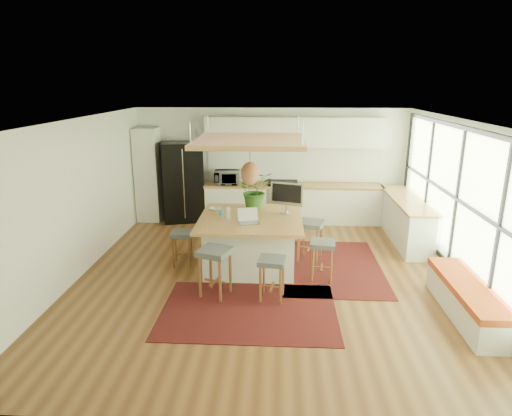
# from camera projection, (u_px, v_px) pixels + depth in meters

# --- Properties ---
(floor) EXTENTS (7.00, 7.00, 0.00)m
(floor) POSITION_uv_depth(u_px,v_px,m) (266.00, 276.00, 7.72)
(floor) COLOR brown
(floor) RESTS_ON ground
(ceiling) EXTENTS (7.00, 7.00, 0.00)m
(ceiling) POSITION_uv_depth(u_px,v_px,m) (267.00, 120.00, 6.98)
(ceiling) COLOR white
(ceiling) RESTS_ON ground
(wall_back) EXTENTS (6.50, 0.00, 6.50)m
(wall_back) POSITION_uv_depth(u_px,v_px,m) (271.00, 164.00, 10.71)
(wall_back) COLOR white
(wall_back) RESTS_ON ground
(wall_front) EXTENTS (6.50, 0.00, 6.50)m
(wall_front) POSITION_uv_depth(u_px,v_px,m) (254.00, 303.00, 3.99)
(wall_front) COLOR white
(wall_front) RESTS_ON ground
(wall_left) EXTENTS (0.00, 7.00, 7.00)m
(wall_left) POSITION_uv_depth(u_px,v_px,m) (77.00, 199.00, 7.52)
(wall_left) COLOR white
(wall_left) RESTS_ON ground
(wall_right) EXTENTS (0.00, 7.00, 7.00)m
(wall_right) POSITION_uv_depth(u_px,v_px,m) (464.00, 205.00, 7.18)
(wall_right) COLOR white
(wall_right) RESTS_ON ground
(window_wall) EXTENTS (0.10, 6.20, 2.60)m
(window_wall) POSITION_uv_depth(u_px,v_px,m) (463.00, 202.00, 7.17)
(window_wall) COLOR black
(window_wall) RESTS_ON wall_right
(pantry) EXTENTS (0.55, 0.60, 2.25)m
(pantry) POSITION_uv_depth(u_px,v_px,m) (149.00, 175.00, 10.62)
(pantry) COLOR silver
(pantry) RESTS_ON floor
(back_counter_base) EXTENTS (4.20, 0.60, 0.88)m
(back_counter_base) POSITION_uv_depth(u_px,v_px,m) (293.00, 204.00, 10.62)
(back_counter_base) COLOR silver
(back_counter_base) RESTS_ON floor
(back_counter_top) EXTENTS (4.24, 0.64, 0.05)m
(back_counter_top) POSITION_uv_depth(u_px,v_px,m) (293.00, 186.00, 10.50)
(back_counter_top) COLOR #A4703A
(back_counter_top) RESTS_ON back_counter_base
(backsplash) EXTENTS (4.20, 0.02, 0.80)m
(backsplash) POSITION_uv_depth(u_px,v_px,m) (293.00, 165.00, 10.66)
(backsplash) COLOR white
(backsplash) RESTS_ON wall_back
(upper_cabinets) EXTENTS (4.20, 0.34, 0.70)m
(upper_cabinets) POSITION_uv_depth(u_px,v_px,m) (294.00, 132.00, 10.28)
(upper_cabinets) COLOR silver
(upper_cabinets) RESTS_ON wall_back
(range) EXTENTS (0.76, 0.62, 1.00)m
(range) POSITION_uv_depth(u_px,v_px,m) (283.00, 201.00, 10.62)
(range) COLOR #A5A5AA
(range) RESTS_ON floor
(right_counter_base) EXTENTS (0.60, 2.50, 0.88)m
(right_counter_base) POSITION_uv_depth(u_px,v_px,m) (406.00, 220.00, 9.37)
(right_counter_base) COLOR silver
(right_counter_base) RESTS_ON floor
(right_counter_top) EXTENTS (0.64, 2.54, 0.05)m
(right_counter_top) POSITION_uv_depth(u_px,v_px,m) (408.00, 200.00, 9.24)
(right_counter_top) COLOR #A4703A
(right_counter_top) RESTS_ON right_counter_base
(window_bench) EXTENTS (0.52, 2.00, 0.50)m
(window_bench) POSITION_uv_depth(u_px,v_px,m) (467.00, 300.00, 6.35)
(window_bench) COLOR silver
(window_bench) RESTS_ON floor
(ceiling_panel) EXTENTS (1.86, 1.86, 0.80)m
(ceiling_panel) POSITION_uv_depth(u_px,v_px,m) (250.00, 157.00, 7.56)
(ceiling_panel) COLOR #A4703A
(ceiling_panel) RESTS_ON ceiling
(rug_near) EXTENTS (2.60, 1.80, 0.01)m
(rug_near) POSITION_uv_depth(u_px,v_px,m) (249.00, 311.00, 6.54)
(rug_near) COLOR black
(rug_near) RESTS_ON floor
(rug_right) EXTENTS (1.80, 2.60, 0.01)m
(rug_right) POSITION_uv_depth(u_px,v_px,m) (331.00, 266.00, 8.12)
(rug_right) COLOR black
(rug_right) RESTS_ON floor
(fridge) EXTENTS (1.11, 0.95, 1.92)m
(fridge) POSITION_uv_depth(u_px,v_px,m) (183.00, 183.00, 10.63)
(fridge) COLOR black
(fridge) RESTS_ON floor
(island) EXTENTS (1.85, 1.85, 0.93)m
(island) POSITION_uv_depth(u_px,v_px,m) (251.00, 242.00, 8.06)
(island) COLOR #A4703A
(island) RESTS_ON floor
(stool_near_left) EXTENTS (0.60, 0.60, 0.79)m
(stool_near_left) POSITION_uv_depth(u_px,v_px,m) (215.00, 275.00, 6.93)
(stool_near_left) COLOR #44484B
(stool_near_left) RESTS_ON floor
(stool_near_right) EXTENTS (0.46, 0.46, 0.69)m
(stool_near_right) POSITION_uv_depth(u_px,v_px,m) (272.00, 278.00, 6.81)
(stool_near_right) COLOR #44484B
(stool_near_right) RESTS_ON floor
(stool_right_front) EXTENTS (0.46, 0.46, 0.70)m
(stool_right_front) POSITION_uv_depth(u_px,v_px,m) (322.00, 260.00, 7.50)
(stool_right_front) COLOR #44484B
(stool_right_front) RESTS_ON floor
(stool_right_back) EXTENTS (0.58, 0.58, 0.78)m
(stool_right_back) POSITION_uv_depth(u_px,v_px,m) (310.00, 242.00, 8.33)
(stool_right_back) COLOR #44484B
(stool_right_back) RESTS_ON floor
(stool_left_side) EXTENTS (0.42, 0.42, 0.65)m
(stool_left_side) POSITION_uv_depth(u_px,v_px,m) (182.00, 247.00, 8.11)
(stool_left_side) COLOR #44484B
(stool_left_side) RESTS_ON floor
(laptop) EXTENTS (0.43, 0.45, 0.26)m
(laptop) POSITION_uv_depth(u_px,v_px,m) (249.00, 217.00, 7.57)
(laptop) COLOR #A5A5AA
(laptop) RESTS_ON island
(monitor) EXTENTS (0.67, 0.42, 0.58)m
(monitor) POSITION_uv_depth(u_px,v_px,m) (287.00, 199.00, 8.14)
(monitor) COLOR #A5A5AA
(monitor) RESTS_ON island
(microwave) EXTENTS (0.60, 0.35, 0.40)m
(microwave) POSITION_uv_depth(u_px,v_px,m) (227.00, 176.00, 10.49)
(microwave) COLOR #A5A5AA
(microwave) RESTS_ON back_counter_top
(island_plant) EXTENTS (0.93, 0.95, 0.56)m
(island_plant) POSITION_uv_depth(u_px,v_px,m) (255.00, 194.00, 8.45)
(island_plant) COLOR #1E4C19
(island_plant) RESTS_ON island
(island_bowl) EXTENTS (0.28, 0.28, 0.06)m
(island_bowl) POSITION_uv_depth(u_px,v_px,m) (215.00, 209.00, 8.35)
(island_bowl) COLOR white
(island_bowl) RESTS_ON island
(island_bottle_0) EXTENTS (0.07, 0.07, 0.19)m
(island_bottle_0) POSITION_uv_depth(u_px,v_px,m) (221.00, 210.00, 8.03)
(island_bottle_0) COLOR #37B7DC
(island_bottle_0) RESTS_ON island
(island_bottle_1) EXTENTS (0.07, 0.07, 0.19)m
(island_bottle_1) POSITION_uv_depth(u_px,v_px,m) (228.00, 214.00, 7.78)
(island_bottle_1) COLOR silver
(island_bottle_1) RESTS_ON island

